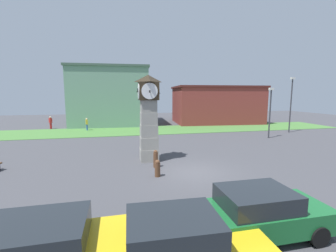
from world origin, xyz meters
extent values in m
plane|color=#424247|center=(0.00, 0.00, 0.00)|extent=(89.79, 89.79, 0.00)
cube|color=gray|center=(-2.32, 3.01, 0.42)|extent=(1.22, 1.22, 0.84)
cube|color=gray|center=(-2.32, 3.01, 1.25)|extent=(1.18, 1.18, 0.84)
cube|color=gray|center=(-2.32, 3.01, 2.09)|extent=(1.13, 1.13, 0.84)
cube|color=gray|center=(-2.32, 3.01, 2.92)|extent=(1.09, 1.09, 0.84)
cube|color=gray|center=(-2.32, 3.01, 3.76)|extent=(1.04, 1.04, 0.84)
cube|color=#2D2316|center=(-2.32, 3.01, 4.77)|extent=(1.28, 1.28, 1.19)
cylinder|color=white|center=(-2.32, 3.67, 4.77)|extent=(1.05, 0.04, 1.05)
cube|color=black|center=(-2.32, 3.70, 4.77)|extent=(0.06, 0.08, 0.24)
cube|color=black|center=(-2.32, 3.70, 4.77)|extent=(0.04, 0.39, 0.10)
cylinder|color=white|center=(-2.32, 2.35, 4.77)|extent=(1.05, 0.04, 1.05)
cube|color=black|center=(-2.32, 2.32, 4.77)|extent=(0.06, 0.17, 0.22)
cube|color=black|center=(-2.32, 2.32, 4.77)|extent=(0.04, 0.39, 0.12)
cylinder|color=white|center=(-1.66, 3.01, 4.77)|extent=(0.04, 1.05, 1.05)
cube|color=black|center=(-1.63, 3.01, 4.77)|extent=(0.16, 0.06, 0.22)
cube|color=black|center=(-1.63, 3.01, 4.77)|extent=(0.25, 0.04, 0.35)
cylinder|color=white|center=(-2.98, 3.01, 4.77)|extent=(0.04, 1.05, 1.05)
cube|color=black|center=(-3.01, 3.01, 4.77)|extent=(0.23, 0.06, 0.15)
cube|color=black|center=(-3.01, 3.01, 4.77)|extent=(0.12, 0.04, 0.39)
pyramid|color=#2D2316|center=(-2.32, 3.01, 5.61)|extent=(1.34, 1.34, 0.49)
cylinder|color=brown|center=(-2.12, 1.39, 0.47)|extent=(0.29, 0.29, 0.94)
sphere|color=brown|center=(-2.12, 1.39, 0.98)|extent=(0.26, 0.26, 0.26)
cylinder|color=brown|center=(-2.28, -0.23, 0.39)|extent=(0.31, 0.31, 0.78)
sphere|color=brown|center=(-2.28, -0.23, 0.82)|extent=(0.28, 0.28, 0.28)
cube|color=#1E2328|center=(-6.32, -6.55, 1.19)|extent=(2.37, 1.84, 0.60)
cylinder|color=black|center=(-4.68, -5.60, 0.32)|extent=(0.64, 0.23, 0.64)
cylinder|color=black|center=(-7.34, -5.62, 0.32)|extent=(0.64, 0.23, 0.64)
cube|color=gold|center=(-2.72, -7.05, 0.58)|extent=(4.25, 2.04, 0.61)
cube|color=#1E2328|center=(-3.03, -7.04, 1.20)|extent=(2.37, 1.82, 0.64)
cylinder|color=black|center=(-1.39, -6.20, 0.32)|extent=(0.65, 0.24, 0.64)
cylinder|color=black|center=(-3.98, -6.11, 0.32)|extent=(0.65, 0.24, 0.64)
cube|color=#19602D|center=(0.19, -6.15, 0.63)|extent=(4.08, 1.86, 0.71)
cube|color=#1E2328|center=(-0.12, -6.16, 1.27)|extent=(2.24, 1.70, 0.57)
cylinder|color=black|center=(1.45, -5.27, 0.32)|extent=(0.64, 0.22, 0.64)
cylinder|color=black|center=(1.45, -7.02, 0.32)|extent=(0.64, 0.22, 0.64)
cylinder|color=black|center=(-1.08, -5.28, 0.32)|extent=(0.64, 0.22, 0.64)
cylinder|color=black|center=(-1.07, -7.03, 0.32)|extent=(0.64, 0.22, 0.64)
cylinder|color=#262628|center=(-11.38, 2.74, 0.23)|extent=(0.06, 0.06, 0.45)
cylinder|color=red|center=(-13.38, 20.50, 0.42)|extent=(0.14, 0.14, 0.84)
cylinder|color=red|center=(-13.31, 20.68, 0.42)|extent=(0.14, 0.14, 0.84)
cube|color=red|center=(-13.34, 20.59, 1.16)|extent=(0.38, 0.46, 0.63)
sphere|color=beige|center=(-13.34, 20.59, 1.58)|extent=(0.23, 0.23, 0.23)
cylinder|color=#264CA5|center=(-8.35, 17.91, 0.40)|extent=(0.14, 0.14, 0.80)
cylinder|color=#264CA5|center=(-8.40, 18.11, 0.40)|extent=(0.14, 0.14, 0.80)
cube|color=gold|center=(-8.37, 18.01, 1.10)|extent=(0.33, 0.45, 0.60)
sphere|color=beige|center=(-8.37, 18.01, 1.51)|extent=(0.22, 0.22, 0.22)
cylinder|color=#333338|center=(11.16, 8.51, 2.51)|extent=(0.14, 0.14, 5.03)
cube|color=silver|center=(11.16, 8.51, 5.15)|extent=(0.50, 0.24, 0.24)
cylinder|color=#333338|center=(15.96, 11.19, 3.19)|extent=(0.14, 0.14, 6.39)
cube|color=silver|center=(15.96, 11.19, 6.51)|extent=(0.50, 0.24, 0.24)
cube|color=gray|center=(-5.37, 25.28, 4.18)|extent=(11.69, 12.16, 8.37)
cube|color=#405849|center=(-5.37, 25.28, 8.52)|extent=(12.05, 12.52, 0.30)
cube|color=maroon|center=(11.44, 22.53, 2.82)|extent=(13.90, 9.22, 5.64)
cube|color=#4F1E1B|center=(11.44, 22.53, 5.79)|extent=(14.32, 9.50, 0.30)
cube|color=#477A38|center=(-1.46, 16.46, 0.02)|extent=(53.87, 7.22, 0.04)
camera|label=1|loc=(-4.27, -12.11, 4.50)|focal=24.00mm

